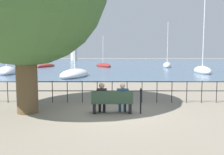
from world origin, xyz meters
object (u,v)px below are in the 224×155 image
(seated_person_right, at_px, (122,97))
(sailboat_2, at_px, (103,65))
(closed_umbrella, at_px, (141,99))
(sailboat_5, at_px, (167,66))
(sailboat_0, at_px, (202,71))
(seated_person_left, at_px, (102,96))
(harbor_lighthouse, at_px, (74,44))
(sailboat_4, at_px, (7,71))
(sailboat_1, at_px, (75,74))
(park_bench, at_px, (112,103))
(sailboat_3, at_px, (46,66))

(seated_person_right, height_order, sailboat_2, sailboat_2)
(closed_umbrella, relative_size, sailboat_5, 0.10)
(sailboat_0, bearing_deg, seated_person_left, -112.35)
(harbor_lighthouse, bearing_deg, sailboat_5, -68.77)
(sailboat_4, xyz_separation_m, harbor_lighthouse, (-11.07, 114.88, 10.65))
(sailboat_1, distance_m, sailboat_4, 10.54)
(park_bench, bearing_deg, sailboat_4, 124.31)
(sailboat_2, bearing_deg, sailboat_4, -139.10)
(closed_umbrella, xyz_separation_m, sailboat_0, (11.42, 21.86, -0.24))
(seated_person_left, distance_m, sailboat_0, 25.31)
(sailboat_0, bearing_deg, sailboat_1, -153.27)
(seated_person_right, height_order, sailboat_4, sailboat_4)
(harbor_lighthouse, bearing_deg, seated_person_right, -79.36)
(sailboat_3, height_order, sailboat_4, sailboat_3)
(closed_umbrella, xyz_separation_m, sailboat_3, (-15.95, 41.12, -0.29))
(sailboat_0, distance_m, sailboat_4, 26.48)
(sailboat_0, bearing_deg, sailboat_2, 134.10)
(park_bench, relative_size, closed_umbrella, 1.55)
(park_bench, height_order, closed_umbrella, closed_umbrella)
(park_bench, height_order, sailboat_3, sailboat_3)
(closed_umbrella, height_order, sailboat_1, sailboat_1)
(sailboat_1, height_order, sailboat_5, sailboat_5)
(sailboat_2, bearing_deg, park_bench, -107.68)
(closed_umbrella, bearing_deg, sailboat_1, 108.06)
(sailboat_4, bearing_deg, sailboat_5, 13.66)
(park_bench, height_order, sailboat_2, sailboat_2)
(sailboat_3, bearing_deg, park_bench, -63.63)
(seated_person_left, height_order, sailboat_0, sailboat_0)
(sailboat_1, distance_m, sailboat_5, 28.54)
(harbor_lighthouse, bearing_deg, sailboat_1, -80.10)
(seated_person_right, xyz_separation_m, sailboat_5, (11.74, 39.58, -0.30))
(sailboat_5, bearing_deg, park_bench, -92.44)
(park_bench, relative_size, sailboat_4, 0.19)
(seated_person_left, distance_m, seated_person_right, 0.81)
(park_bench, bearing_deg, sailboat_5, 72.97)
(seated_person_right, relative_size, sailboat_5, 0.12)
(seated_person_left, xyz_separation_m, sailboat_0, (12.94, 21.75, -0.33))
(seated_person_left, xyz_separation_m, sailboat_5, (12.56, 39.58, -0.31))
(sailboat_1, height_order, harbor_lighthouse, harbor_lighthouse)
(sailboat_3, xyz_separation_m, sailboat_4, (0.93, -20.70, 0.03))
(closed_umbrella, xyz_separation_m, sailboat_1, (-5.32, 16.31, -0.30))
(park_bench, bearing_deg, sailboat_1, 104.51)
(seated_person_left, bearing_deg, sailboat_4, 123.63)
(sailboat_0, distance_m, sailboat_5, 17.84)
(sailboat_0, relative_size, sailboat_2, 1.22)
(sailboat_0, bearing_deg, harbor_lighthouse, 116.69)
(closed_umbrella, relative_size, sailboat_4, 0.12)
(seated_person_right, xyz_separation_m, harbor_lighthouse, (-25.39, 135.20, 10.31))
(sailboat_5, height_order, harbor_lighthouse, harbor_lighthouse)
(seated_person_right, height_order, sailboat_3, sailboat_3)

